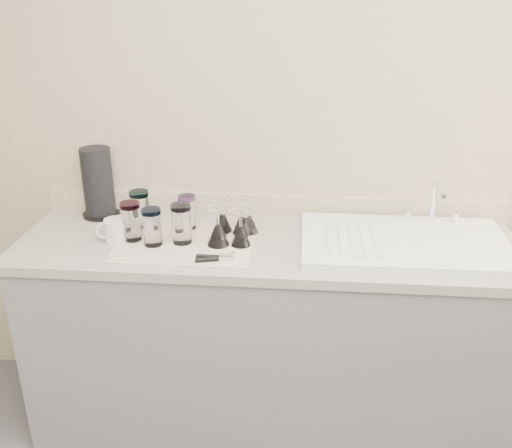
# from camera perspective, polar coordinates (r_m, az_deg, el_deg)

# --- Properties ---
(room_envelope) EXTENTS (3.54, 3.50, 2.52)m
(room_envelope) POSITION_cam_1_polar(r_m,az_deg,el_deg) (0.98, -3.24, 3.34)
(room_envelope) COLOR #4B4C50
(room_envelope) RESTS_ON ground
(counter_unit) EXTENTS (2.06, 0.62, 0.90)m
(counter_unit) POSITION_cam_1_polar(r_m,az_deg,el_deg) (2.56, 1.09, -10.95)
(counter_unit) COLOR slate
(counter_unit) RESTS_ON ground
(sink_unit) EXTENTS (0.82, 0.50, 0.22)m
(sink_unit) POSITION_cam_1_polar(r_m,az_deg,el_deg) (2.36, 14.66, -1.78)
(sink_unit) COLOR white
(sink_unit) RESTS_ON counter_unit
(dish_towel) EXTENTS (0.55, 0.42, 0.01)m
(dish_towel) POSITION_cam_1_polar(r_m,az_deg,el_deg) (2.34, -6.99, -1.85)
(dish_towel) COLOR silver
(dish_towel) RESTS_ON counter_unit
(tumbler_teal) EXTENTS (0.08, 0.08, 0.16)m
(tumbler_teal) POSITION_cam_1_polar(r_m,az_deg,el_deg) (2.48, -11.51, 1.47)
(tumbler_teal) COLOR white
(tumbler_teal) RESTS_ON dish_towel
(tumbler_purple) EXTENTS (0.07, 0.07, 0.15)m
(tumbler_purple) POSITION_cam_1_polar(r_m,az_deg,el_deg) (2.44, -6.90, 1.23)
(tumbler_purple) COLOR white
(tumbler_purple) RESTS_ON dish_towel
(tumbler_magenta) EXTENTS (0.08, 0.08, 0.16)m
(tumbler_magenta) POSITION_cam_1_polar(r_m,az_deg,el_deg) (2.36, -12.38, 0.30)
(tumbler_magenta) COLOR white
(tumbler_magenta) RESTS_ON dish_towel
(tumbler_blue) EXTENTS (0.08, 0.08, 0.15)m
(tumbler_blue) POSITION_cam_1_polar(r_m,az_deg,el_deg) (2.30, -10.34, -0.27)
(tumbler_blue) COLOR white
(tumbler_blue) RESTS_ON dish_towel
(tumbler_lavender) EXTENTS (0.08, 0.08, 0.16)m
(tumbler_lavender) POSITION_cam_1_polar(r_m,az_deg,el_deg) (2.30, -7.46, 0.07)
(tumbler_lavender) COLOR white
(tumbler_lavender) RESTS_ON dish_towel
(goblet_back_left) EXTENTS (0.08, 0.08, 0.15)m
(goblet_back_left) POSITION_cam_1_polar(r_m,az_deg,el_deg) (2.40, -3.40, 0.41)
(goblet_back_left) COLOR white
(goblet_back_left) RESTS_ON dish_towel
(goblet_back_right) EXTENTS (0.09, 0.09, 0.15)m
(goblet_back_right) POSITION_cam_1_polar(r_m,az_deg,el_deg) (2.38, -1.37, 0.24)
(goblet_back_right) COLOR white
(goblet_back_right) RESTS_ON dish_towel
(goblet_front_left) EXTENTS (0.09, 0.09, 0.16)m
(goblet_front_left) POSITION_cam_1_polar(r_m,az_deg,el_deg) (2.28, -3.81, -0.82)
(goblet_front_left) COLOR white
(goblet_front_left) RESTS_ON dish_towel
(goblet_front_right) EXTENTS (0.08, 0.08, 0.15)m
(goblet_front_right) POSITION_cam_1_polar(r_m,az_deg,el_deg) (2.27, -1.53, -0.96)
(goblet_front_right) COLOR white
(goblet_front_right) RESTS_ON dish_towel
(goblet_extra) EXTENTS (0.08, 0.08, 0.14)m
(goblet_extra) POSITION_cam_1_polar(r_m,az_deg,el_deg) (2.39, -0.68, 0.20)
(goblet_extra) COLOR white
(goblet_extra) RESTS_ON dish_towel
(can_opener) EXTENTS (0.15, 0.06, 0.02)m
(can_opener) POSITION_cam_1_polar(r_m,az_deg,el_deg) (2.17, -4.13, -3.41)
(can_opener) COLOR silver
(can_opener) RESTS_ON dish_towel
(white_mug) EXTENTS (0.14, 0.11, 0.10)m
(white_mug) POSITION_cam_1_polar(r_m,az_deg,el_deg) (2.39, -13.87, -0.63)
(white_mug) COLOR silver
(white_mug) RESTS_ON counter_unit
(paper_towel_roll) EXTENTS (0.17, 0.17, 0.31)m
(paper_towel_roll) POSITION_cam_1_polar(r_m,az_deg,el_deg) (2.64, -15.52, 3.94)
(paper_towel_roll) COLOR black
(paper_towel_roll) RESTS_ON counter_unit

